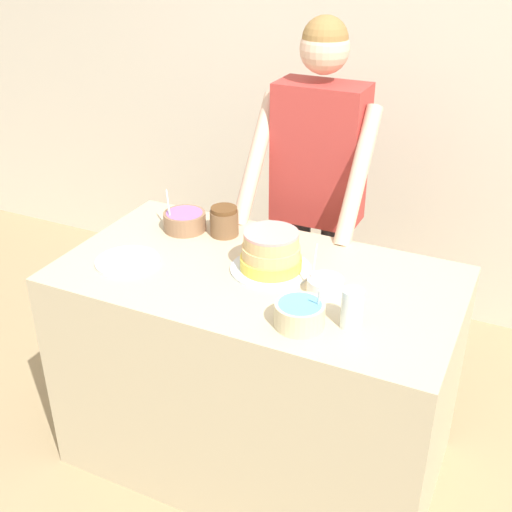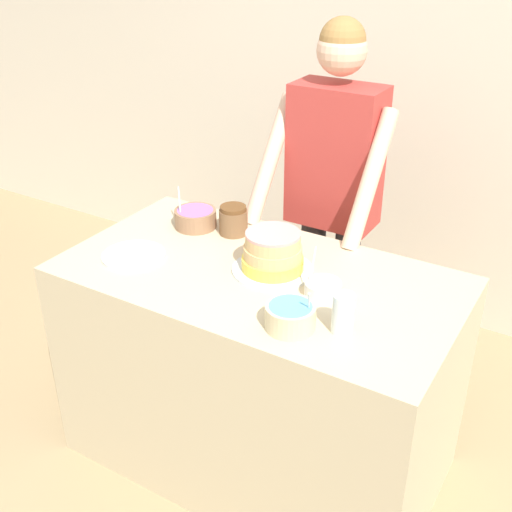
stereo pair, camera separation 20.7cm
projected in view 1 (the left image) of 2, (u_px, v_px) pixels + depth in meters
name	position (u px, v px, depth m)	size (l,w,h in m)	color
wall_back	(378.00, 88.00, 3.50)	(10.00, 0.05, 2.60)	beige
counter	(257.00, 371.00, 2.66)	(1.53, 0.83, 0.93)	#C6B793
person_baker	(318.00, 175.00, 2.95)	(0.55, 0.49, 1.78)	#2D2D38
cake	(271.00, 253.00, 2.43)	(0.31, 0.31, 0.16)	silver
frosting_bowl_purple	(185.00, 220.00, 2.76)	(0.18, 0.18, 0.18)	#936B4C
frosting_bowl_blue	(300.00, 314.00, 2.11)	(0.17, 0.17, 0.15)	beige
frosting_bowl_white	(325.00, 285.00, 2.30)	(0.13, 0.13, 0.18)	white
drinking_glass	(352.00, 309.00, 2.09)	(0.07, 0.07, 0.14)	silver
ceramic_plate	(128.00, 261.00, 2.51)	(0.25, 0.25, 0.01)	silver
stoneware_jar	(224.00, 221.00, 2.70)	(0.12, 0.12, 0.12)	brown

